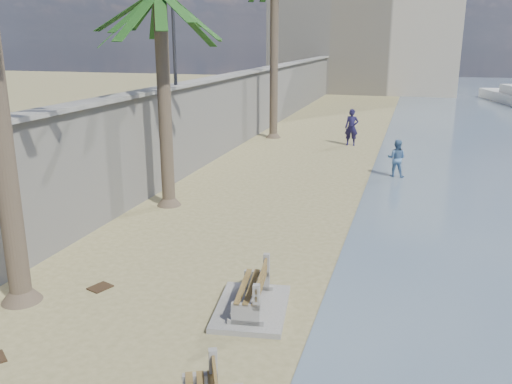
{
  "coord_description": "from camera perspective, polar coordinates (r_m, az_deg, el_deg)",
  "views": [
    {
      "loc": [
        3.58,
        -6.79,
        5.31
      ],
      "look_at": [
        -0.5,
        7.0,
        1.2
      ],
      "focal_mm": 38.0,
      "sensor_mm": 36.0,
      "label": 1
    }
  ],
  "objects": [
    {
      "name": "wall_cap",
      "position": [
        28.24,
        -1.7,
        12.37
      ],
      "size": [
        0.8,
        70.0,
        0.12
      ],
      "primitive_type": "cube",
      "color": "gray",
      "rests_on": "seawall"
    },
    {
      "name": "person_a",
      "position": [
        28.03,
        10.04,
        6.99
      ],
      "size": [
        0.77,
        0.53,
        2.12
      ],
      "primitive_type": "imported",
      "rotation": [
        0.0,
        0.0,
        -0.02
      ],
      "color": "#171437",
      "rests_on": "ground_plane"
    },
    {
      "name": "end_building",
      "position": [
        59.08,
        11.59,
        17.28
      ],
      "size": [
        18.0,
        12.0,
        14.0
      ],
      "primitive_type": "cube",
      "color": "#B7AA93",
      "rests_on": "ground_plane"
    },
    {
      "name": "person_b",
      "position": [
        21.98,
        14.57,
        3.66
      ],
      "size": [
        0.86,
        0.7,
        1.65
      ],
      "primitive_type": "imported",
      "rotation": [
        0.0,
        0.0,
        3.03
      ],
      "color": "#4C719D",
      "rests_on": "ground_plane"
    },
    {
      "name": "bench_far",
      "position": [
        11.02,
        -0.46,
        -10.65
      ],
      "size": [
        1.67,
        2.22,
        0.85
      ],
      "color": "gray",
      "rests_on": "ground_plane"
    },
    {
      "name": "seawall",
      "position": [
        28.41,
        -1.67,
        8.74
      ],
      "size": [
        0.45,
        70.0,
        3.5
      ],
      "primitive_type": "cube",
      "color": "gray",
      "rests_on": "ground_plane"
    },
    {
      "name": "debris_d",
      "position": [
        12.58,
        -16.09,
        -9.62
      ],
      "size": [
        0.51,
        0.57,
        0.03
      ],
      "primitive_type": "cube",
      "rotation": [
        0.0,
        0.0,
        1.22
      ],
      "color": "#382616",
      "rests_on": "ground_plane"
    },
    {
      "name": "ground_plane",
      "position": [
        9.33,
        -9.83,
        -18.99
      ],
      "size": [
        140.0,
        140.0,
        0.0
      ],
      "primitive_type": "plane",
      "color": "#968A5C"
    }
  ]
}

